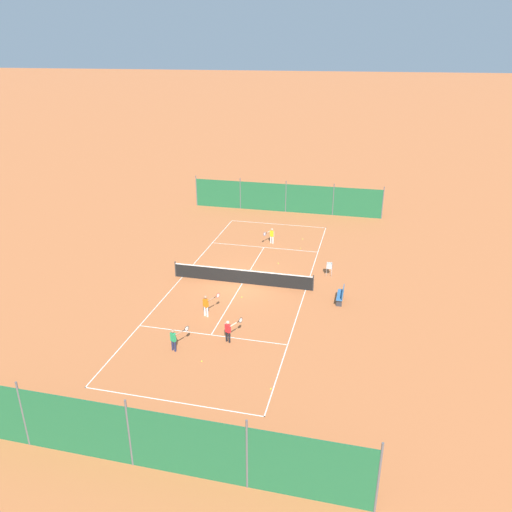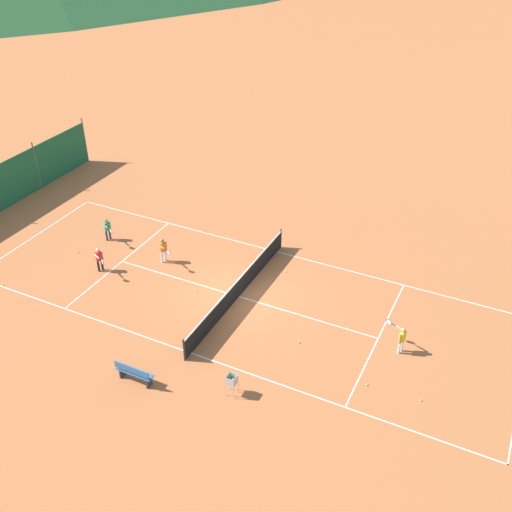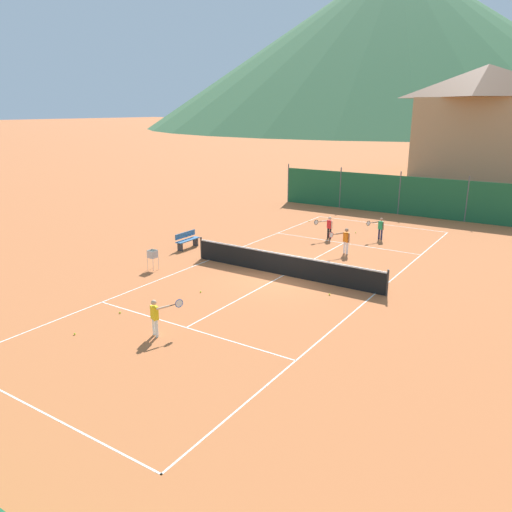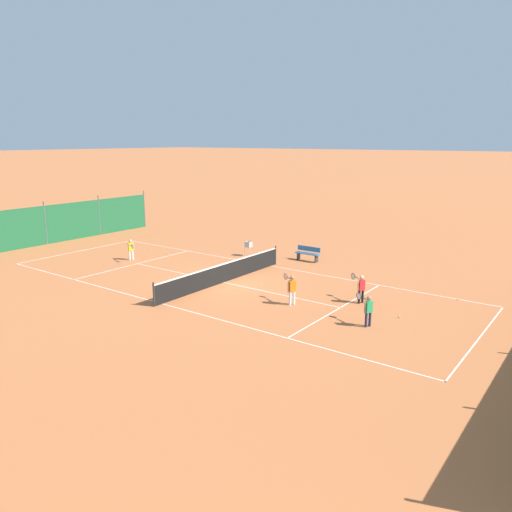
{
  "view_description": "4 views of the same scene",
  "coord_description": "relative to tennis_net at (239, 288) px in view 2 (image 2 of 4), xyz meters",
  "views": [
    {
      "loc": [
        -7.57,
        27.87,
        14.06
      ],
      "look_at": [
        -0.44,
        -1.94,
        1.16
      ],
      "focal_mm": 35.0,
      "sensor_mm": 36.0,
      "label": 1
    },
    {
      "loc": [
        -18.79,
        -10.06,
        16.21
      ],
      "look_at": [
        1.74,
        0.0,
        1.14
      ],
      "focal_mm": 42.0,
      "sensor_mm": 36.0,
      "label": 2
    },
    {
      "loc": [
        10.13,
        -17.73,
        6.91
      ],
      "look_at": [
        -1.02,
        -0.63,
        0.86
      ],
      "focal_mm": 35.0,
      "sensor_mm": 36.0,
      "label": 3
    },
    {
      "loc": [
        18.12,
        15.35,
        6.9
      ],
      "look_at": [
        -1.91,
        0.59,
        1.06
      ],
      "focal_mm": 35.0,
      "sensor_mm": 36.0,
      "label": 4
    }
  ],
  "objects": [
    {
      "name": "ground_plane",
      "position": [
        0.0,
        0.0,
        -0.5
      ],
      "size": [
        600.0,
        600.0,
        0.0
      ],
      "primitive_type": "plane",
      "color": "#BC6638"
    },
    {
      "name": "courtside_bench",
      "position": [
        -6.34,
        1.06,
        -0.05
      ],
      "size": [
        0.36,
        1.5,
        0.84
      ],
      "color": "#336699",
      "rests_on": "ground"
    },
    {
      "name": "tennis_ball_alley_right",
      "position": [
        -2.62,
        -8.75,
        -0.47
      ],
      "size": [
        0.07,
        0.07,
        0.07
      ],
      "primitive_type": "sphere",
      "color": "#CCE033",
      "rests_on": "ground"
    },
    {
      "name": "tennis_ball_by_net_left",
      "position": [
        -2.72,
        -6.77,
        -0.47
      ],
      "size": [
        0.07,
        0.07,
        0.07
      ],
      "primitive_type": "sphere",
      "color": "#CCE033",
      "rests_on": "ground"
    },
    {
      "name": "tennis_ball_service_box",
      "position": [
        -0.48,
        1.92,
        -0.47
      ],
      "size": [
        0.07,
        0.07,
        0.07
      ],
      "primitive_type": "sphere",
      "color": "#CCE033",
      "rests_on": "ground"
    },
    {
      "name": "player_near_baseline",
      "position": [
        -0.38,
        -7.35,
        0.21
      ],
      "size": [
        0.68,
        0.94,
        1.22
      ],
      "color": "white",
      "rests_on": "ground"
    },
    {
      "name": "tennis_net",
      "position": [
        0.0,
        0.0,
        0.0
      ],
      "size": [
        9.18,
        0.08,
        1.06
      ],
      "color": "#2D2D2D",
      "rests_on": "ground"
    },
    {
      "name": "player_far_baseline",
      "position": [
        0.87,
        4.52,
        0.25
      ],
      "size": [
        0.78,
        0.94,
        1.29
      ],
      "color": "white",
      "rests_on": "ground"
    },
    {
      "name": "tennis_ball_by_net_right",
      "position": [
        -4.0,
        10.1,
        -0.47
      ],
      "size": [
        0.07,
        0.07,
        0.07
      ],
      "primitive_type": "sphere",
      "color": "#CCE033",
      "rests_on": "ground"
    },
    {
      "name": "player_far_service",
      "position": [
        1.32,
        8.19,
        0.21
      ],
      "size": [
        0.74,
        0.9,
        1.21
      ],
      "color": "#23284C",
      "rests_on": "ground"
    },
    {
      "name": "tennis_ball_alley_left",
      "position": [
        2.68,
        -1.12,
        -0.47
      ],
      "size": [
        0.07,
        0.07,
        0.07
      ],
      "primitive_type": "sphere",
      "color": "#CCE033",
      "rests_on": "ground"
    },
    {
      "name": "court_line_markings",
      "position": [
        0.0,
        0.0,
        -0.5
      ],
      "size": [
        8.25,
        23.85,
        0.01
      ],
      "color": "white",
      "rests_on": "ground"
    },
    {
      "name": "tennis_ball_near_corner",
      "position": [
        -0.32,
        8.83,
        -0.47
      ],
      "size": [
        0.07,
        0.07,
        0.07
      ],
      "primitive_type": "sphere",
      "color": "#CCE033",
      "rests_on": "ground"
    },
    {
      "name": "tennis_ball_far_corner",
      "position": [
        -1.66,
        -3.61,
        -0.47
      ],
      "size": [
        0.07,
        0.07,
        0.07
      ],
      "primitive_type": "sphere",
      "color": "#CCE033",
      "rests_on": "ground"
    },
    {
      "name": "ball_hopper",
      "position": [
        -5.31,
        -2.48,
        0.16
      ],
      "size": [
        0.36,
        0.36,
        0.89
      ],
      "color": "#B7B7BC",
      "rests_on": "ground"
    },
    {
      "name": "player_near_service",
      "position": [
        -1.09,
        6.79,
        0.22
      ],
      "size": [
        0.77,
        0.91,
        1.24
      ],
      "color": "black",
      "rests_on": "ground"
    }
  ]
}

